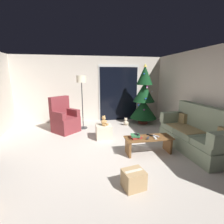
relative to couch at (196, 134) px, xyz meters
The scene contains 20 objects.
ground_plane 2.35m from the couch, behind, with size 7.00×7.00×0.00m, color #BCB2A8.
wall_back 4.02m from the couch, 126.10° to the left, with size 5.72×0.12×2.50m, color beige.
wall_right 1.02m from the couch, 12.34° to the left, with size 0.12×6.00×2.50m, color beige.
patio_door_frame 3.41m from the couch, 111.38° to the left, with size 1.60×0.02×2.20m, color silver.
patio_door_glass 3.38m from the couch, 111.49° to the left, with size 1.50×0.02×2.10m, color black.
couch is the anchor object (origin of this frame).
coffee_table 1.21m from the couch, behind, with size 1.10×0.40×0.40m.
remote_graphite 1.25m from the couch, behind, with size 0.04×0.16×0.02m, color #333338.
remote_black 1.14m from the couch, behind, with size 0.04×0.16×0.02m, color black.
remote_silver 1.02m from the couch, behind, with size 0.04×0.16×0.02m, color #ADADB2.
remote_white 1.09m from the couch, behind, with size 0.04×0.16×0.02m, color silver.
book_stack 1.52m from the couch, behind, with size 0.26×0.23×0.08m.
cell_phone 1.50m from the couch, behind, with size 0.07×0.14×0.01m, color black.
christmas_tree 2.49m from the couch, 100.14° to the left, with size 0.99×0.99×2.20m.
armchair 3.81m from the couch, 148.63° to the left, with size 0.97×0.97×1.13m.
floor_lamp 3.64m from the couch, 140.19° to the left, with size 0.32×0.32×1.78m.
ottoman 2.41m from the couch, 150.93° to the left, with size 0.44×0.44×0.39m, color beige.
teddy_bear_honey 2.39m from the couch, 151.03° to the left, with size 0.21×0.22×0.29m.
teddy_bear_cream_by_tree 2.55m from the couch, 116.33° to the left, with size 0.21×0.22×0.29m.
cardboard_box_taped_mid_floor 2.22m from the couch, 150.52° to the right, with size 0.39×0.35×0.31m.
Camera 1 is at (-0.39, -3.48, 1.80)m, focal length 26.59 mm.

